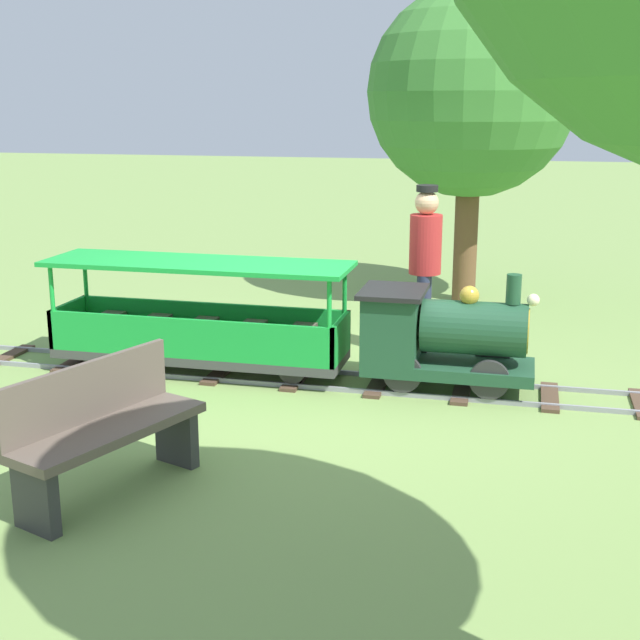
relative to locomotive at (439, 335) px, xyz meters
The scene contains 7 objects.
ground_plane 1.17m from the locomotive, 90.00° to the right, with size 60.00×60.00×0.00m, color #75934C.
track 1.30m from the locomotive, 90.00° to the right, with size 0.70×6.40×0.04m.
locomotive is the anchor object (origin of this frame).
passenger_car 2.12m from the locomotive, 90.00° to the right, with size 0.76×2.70×0.97m.
conductor_person 1.13m from the locomotive, 166.00° to the right, with size 0.30×0.30×1.62m.
park_bench 3.02m from the locomotive, 36.16° to the right, with size 1.36×0.83×0.82m.
oak_tree_near 3.99m from the locomotive, behind, with size 2.42×2.42×3.68m.
Camera 1 is at (6.92, 1.72, 2.36)m, focal length 48.36 mm.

